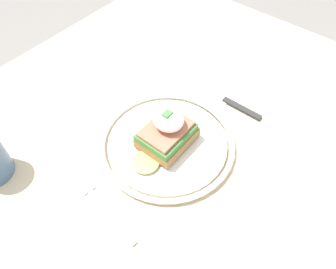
{
  "coord_description": "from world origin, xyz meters",
  "views": [
    {
      "loc": [
        -0.25,
        -0.23,
        1.24
      ],
      "look_at": [
        0.03,
        -0.0,
        0.79
      ],
      "focal_mm": 35.0,
      "sensor_mm": 36.0,
      "label": 1
    }
  ],
  "objects_px": {
    "plate": "(168,144)",
    "fork": "(101,205)",
    "sandwich": "(167,132)",
    "knife": "(224,100)"
  },
  "relations": [
    {
      "from": "fork",
      "to": "knife",
      "type": "distance_m",
      "value": 0.33
    },
    {
      "from": "sandwich",
      "to": "fork",
      "type": "height_order",
      "value": "sandwich"
    },
    {
      "from": "sandwich",
      "to": "knife",
      "type": "height_order",
      "value": "sandwich"
    },
    {
      "from": "knife",
      "to": "plate",
      "type": "bearing_deg",
      "value": 174.45
    },
    {
      "from": "fork",
      "to": "sandwich",
      "type": "bearing_deg",
      "value": -3.08
    },
    {
      "from": "plate",
      "to": "sandwich",
      "type": "bearing_deg",
      "value": 169.11
    },
    {
      "from": "plate",
      "to": "fork",
      "type": "xyz_separation_m",
      "value": [
        -0.16,
        0.01,
        -0.01
      ]
    },
    {
      "from": "sandwich",
      "to": "fork",
      "type": "bearing_deg",
      "value": 176.92
    },
    {
      "from": "knife",
      "to": "fork",
      "type": "bearing_deg",
      "value": 175.64
    },
    {
      "from": "sandwich",
      "to": "fork",
      "type": "relative_size",
      "value": 0.85
    }
  ]
}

